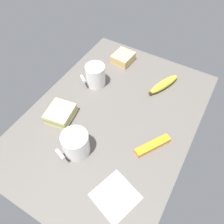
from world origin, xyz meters
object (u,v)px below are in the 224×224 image
object	(u,v)px
coffee_mug_black	(95,75)
paper_napkin	(115,196)
snack_bar	(153,145)
coffee_mug_milky	(76,143)
banana	(164,84)
sandwich_main	(60,114)
sandwich_side	(123,58)

from	to	relation	value
coffee_mug_black	paper_napkin	xyz separation A→B (cm)	(39.61, 32.81, -5.01)
coffee_mug_black	snack_bar	size ratio (longest dim) A/B	0.75
snack_bar	paper_napkin	bearing A→B (deg)	24.00
coffee_mug_milky	banana	world-z (taller)	coffee_mug_milky
coffee_mug_milky	snack_bar	bearing A→B (deg)	123.04
banana	snack_bar	distance (cm)	31.59
coffee_mug_black	sandwich_main	world-z (taller)	coffee_mug_black
snack_bar	sandwich_main	bearing A→B (deg)	-49.47
coffee_mug_milky	sandwich_main	xyz separation A→B (cm)	(-9.05, -14.48, -2.64)
coffee_mug_milky	banana	xyz separation A→B (cm)	(-45.56, 14.95, -3.00)
banana	coffee_mug_milky	bearing A→B (deg)	-18.17
coffee_mug_black	coffee_mug_milky	size ratio (longest dim) A/B	0.89
coffee_mug_milky	banana	size ratio (longest dim) A/B	0.70
banana	sandwich_main	bearing A→B (deg)	-38.87
sandwich_side	paper_napkin	distance (cm)	66.49
coffee_mug_milky	paper_napkin	distance (cm)	22.04
sandwich_main	paper_napkin	xyz separation A→B (cm)	(16.42, 34.71, -2.05)
coffee_mug_milky	paper_napkin	world-z (taller)	coffee_mug_milky
sandwich_main	snack_bar	size ratio (longest dim) A/B	0.86
sandwich_side	paper_napkin	xyz separation A→B (cm)	(59.52, 29.57, -2.05)
coffee_mug_black	coffee_mug_milky	xyz separation A→B (cm)	(32.23, 12.58, -0.32)
sandwich_main	sandwich_side	xyz separation A→B (cm)	(-43.10, 5.14, -0.00)
paper_napkin	snack_bar	bearing A→B (deg)	172.55
coffee_mug_black	paper_napkin	bearing A→B (deg)	39.64
sandwich_main	snack_bar	world-z (taller)	sandwich_main
coffee_mug_milky	sandwich_side	bearing A→B (deg)	-169.85
coffee_mug_black	paper_napkin	size ratio (longest dim) A/B	0.85
coffee_mug_black	sandwich_side	distance (cm)	20.39
banana	paper_napkin	bearing A→B (deg)	5.70
coffee_mug_black	sandwich_side	size ratio (longest dim) A/B	1.03
coffee_mug_milky	coffee_mug_black	bearing A→B (deg)	-158.68
coffee_mug_milky	banana	bearing A→B (deg)	161.83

